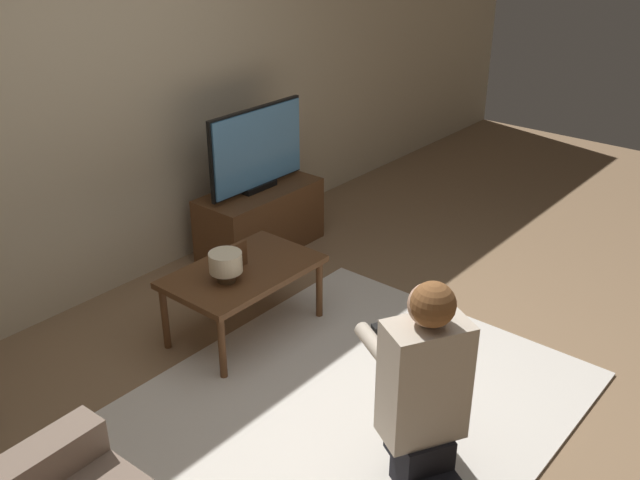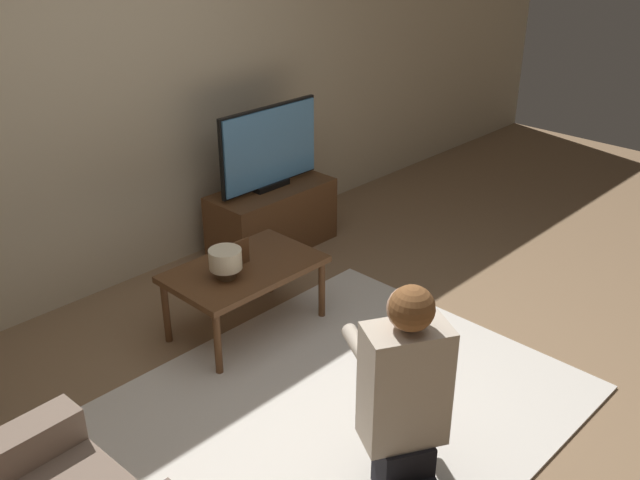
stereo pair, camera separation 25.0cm
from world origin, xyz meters
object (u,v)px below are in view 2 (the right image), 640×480
tv (270,148)px  person_kneeling (405,395)px  coffee_table (245,273)px  table_lamp (225,261)px

tv → person_kneeling: 2.43m
coffee_table → table_lamp: table_lamp is taller
person_kneeling → table_lamp: bearing=-68.8°
coffee_table → table_lamp: size_ratio=4.80×
tv → table_lamp: (-0.99, -0.72, -0.23)m
table_lamp → coffee_table: bearing=11.9°
tv → person_kneeling: (-1.19, -2.10, -0.26)m
tv → table_lamp: 1.24m
tv → person_kneeling: size_ratio=0.86×
coffee_table → person_kneeling: (-0.36, -1.41, 0.12)m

